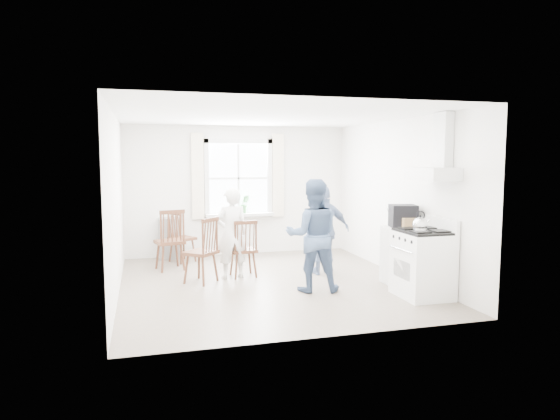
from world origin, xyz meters
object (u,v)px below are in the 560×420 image
object	(u,v)px
windsor_chair_b	(245,243)
low_cabinet	(402,256)
person_right	(324,230)
gas_stove	(423,263)
person_mid	(313,235)
windsor_chair_a	(171,233)
stereo_stack	(403,216)
windsor_chair_c	(206,243)
person_left	(232,233)

from	to	relation	value
windsor_chair_b	low_cabinet	bearing A→B (deg)	-25.12
person_right	windsor_chair_b	bearing A→B (deg)	-2.48
gas_stove	person_mid	distance (m)	1.61
windsor_chair_a	windsor_chair_b	distance (m)	1.40
stereo_stack	windsor_chair_c	world-z (taller)	stereo_stack
windsor_chair_c	person_mid	bearing A→B (deg)	-30.62
person_left	person_right	xyz separation A→B (m)	(1.56, -0.12, 0.01)
gas_stove	person_right	xyz separation A→B (m)	(-0.85, 1.68, 0.26)
windsor_chair_c	person_left	bearing A→B (deg)	27.48
person_left	gas_stove	bearing A→B (deg)	136.56
stereo_stack	windsor_chair_c	xyz separation A→B (m)	(-2.91, 0.87, -0.43)
windsor_chair_a	person_right	bearing A→B (deg)	-20.15
stereo_stack	person_mid	world-z (taller)	person_mid
windsor_chair_a	windsor_chair_c	distance (m)	1.12
windsor_chair_b	person_right	size ratio (longest dim) A/B	0.64
low_cabinet	person_right	bearing A→B (deg)	133.14
windsor_chair_c	person_right	distance (m)	2.00
windsor_chair_a	low_cabinet	bearing A→B (deg)	-29.10
stereo_stack	gas_stove	bearing A→B (deg)	-95.36
low_cabinet	person_mid	size ratio (longest dim) A/B	0.54
windsor_chair_a	stereo_stack	bearing A→B (deg)	-29.11
stereo_stack	person_mid	xyz separation A→B (m)	(-1.46, 0.01, -0.24)
stereo_stack	windsor_chair_b	bearing A→B (deg)	154.89
gas_stove	low_cabinet	size ratio (longest dim) A/B	1.24
gas_stove	person_right	bearing A→B (deg)	116.84
person_mid	windsor_chair_b	bearing A→B (deg)	-39.30
low_cabinet	windsor_chair_c	world-z (taller)	windsor_chair_c
person_left	person_right	distance (m)	1.56
stereo_stack	person_mid	bearing A→B (deg)	179.44
windsor_chair_b	person_left	xyz separation A→B (m)	(-0.21, 0.04, 0.15)
person_right	person_left	bearing A→B (deg)	-3.41
gas_stove	windsor_chair_b	bearing A→B (deg)	141.29
windsor_chair_b	person_mid	world-z (taller)	person_mid
windsor_chair_c	person_mid	size ratio (longest dim) A/B	0.63
low_cabinet	stereo_stack	size ratio (longest dim) A/B	1.96
windsor_chair_a	windsor_chair_b	bearing A→B (deg)	-36.28
person_mid	stereo_stack	bearing A→B (deg)	-167.45
person_mid	person_right	xyz separation A→B (m)	(0.54, 0.97, -0.08)
windsor_chair_b	windsor_chair_c	distance (m)	0.67
person_mid	person_right	bearing A→B (deg)	-106.22
windsor_chair_b	windsor_chair_c	size ratio (longest dim) A/B	0.92
windsor_chair_b	person_mid	bearing A→B (deg)	-52.40
gas_stove	windsor_chair_b	xyz separation A→B (m)	(-2.20, 1.77, 0.10)
low_cabinet	windsor_chair_c	size ratio (longest dim) A/B	0.86
person_left	person_right	size ratio (longest dim) A/B	0.99
gas_stove	stereo_stack	world-z (taller)	stereo_stack
person_left	person_mid	bearing A→B (deg)	126.42
low_cabinet	stereo_stack	world-z (taller)	stereo_stack
gas_stove	windsor_chair_c	size ratio (longest dim) A/B	1.07
stereo_stack	windsor_chair_c	distance (m)	3.07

